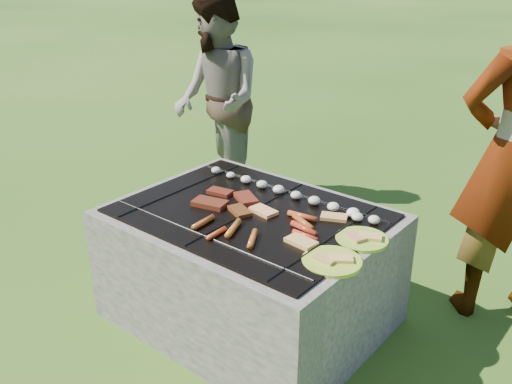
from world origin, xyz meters
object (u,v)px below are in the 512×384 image
(fire_pit, at_px, (250,270))
(plate_far, at_px, (362,239))
(plate_near, at_px, (332,261))
(bystander, at_px, (217,101))

(fire_pit, height_order, plate_far, plate_far)
(plate_far, xyz_separation_m, plate_near, (-0.00, -0.25, -0.00))
(fire_pit, relative_size, plate_far, 5.40)
(plate_far, relative_size, plate_near, 0.80)
(plate_far, bearing_deg, bystander, 151.77)
(fire_pit, xyz_separation_m, plate_near, (0.56, -0.14, 0.33))
(bystander, bearing_deg, plate_near, -2.99)
(fire_pit, xyz_separation_m, bystander, (-1.16, 1.03, 0.48))
(fire_pit, distance_m, plate_far, 0.66)
(plate_near, bearing_deg, bystander, 145.76)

